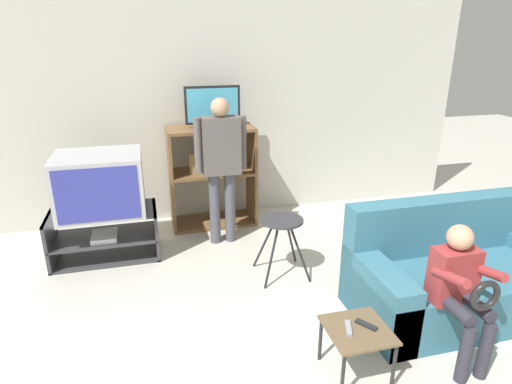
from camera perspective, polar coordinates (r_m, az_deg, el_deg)
name	(u,v)px	position (r m, az deg, el deg)	size (l,w,h in m)	color
wall_back	(208,109)	(5.08, -6.41, 10.91)	(6.40, 0.06, 2.60)	beige
tv_stand	(105,235)	(4.53, -19.47, -5.41)	(1.03, 0.52, 0.49)	#38383D
television_main	(100,184)	(4.33, -20.06, 1.02)	(0.79, 0.64, 0.58)	#B2B2B7
media_shelf	(212,176)	(4.95, -5.88, 2.17)	(0.97, 0.48, 1.15)	brown
television_flat	(213,108)	(4.77, -5.80, 11.10)	(0.61, 0.20, 0.45)	black
folding_stool	(282,228)	(3.88, 3.49, -4.83)	(0.45, 0.42, 0.56)	black
snack_table	(357,335)	(2.96, 13.37, -18.02)	(0.40, 0.40, 0.35)	brown
remote_control_black	(366,325)	(2.96, 14.49, -16.77)	(0.04, 0.14, 0.02)	#232328
remote_control_white	(348,328)	(2.91, 12.21, -17.31)	(0.04, 0.14, 0.02)	gray
couch	(454,276)	(3.84, 24.94, -10.18)	(1.66, 0.82, 0.87)	teal
person_standing_adult	(221,158)	(4.37, -4.69, 4.48)	(0.53, 0.20, 1.54)	#4C4C56
person_seated_child	(461,285)	(3.16, 25.64, -11.14)	(0.33, 0.43, 0.96)	#2D2D38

